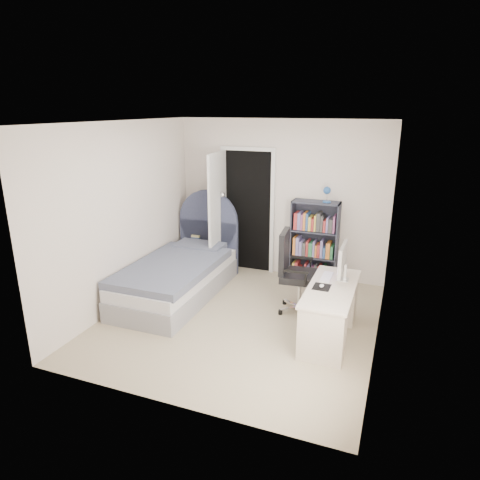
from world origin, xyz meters
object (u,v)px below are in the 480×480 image
(nightstand, at_px, (200,246))
(floor_lamp, at_px, (222,241))
(bed, at_px, (180,274))
(desk, at_px, (330,309))
(office_chair, at_px, (294,268))
(bookcase, at_px, (314,245))

(nightstand, height_order, floor_lamp, floor_lamp)
(bed, xyz_separation_m, floor_lamp, (0.25, 0.98, 0.25))
(desk, bearing_deg, bed, 168.48)
(floor_lamp, distance_m, office_chair, 1.72)
(bed, relative_size, nightstand, 3.70)
(floor_lamp, bearing_deg, nightstand, 171.18)
(bed, xyz_separation_m, desk, (2.28, -0.46, 0.05))
(bed, bearing_deg, floor_lamp, 75.81)
(desk, xyz_separation_m, office_chair, (-0.59, 0.51, 0.26))
(bookcase, xyz_separation_m, desk, (0.55, -1.66, -0.24))
(nightstand, xyz_separation_m, desk, (2.46, -1.51, -0.04))
(bookcase, height_order, desk, bookcase)
(floor_lamp, bearing_deg, desk, -35.33)
(bed, height_order, desk, bed)
(floor_lamp, bearing_deg, bookcase, 8.22)
(bed, distance_m, bookcase, 2.12)
(office_chair, bearing_deg, floor_lamp, 147.32)
(bed, xyz_separation_m, nightstand, (-0.18, 1.04, 0.09))
(desk, bearing_deg, floor_lamp, 144.67)
(nightstand, distance_m, floor_lamp, 0.46)
(bed, height_order, office_chair, bed)
(floor_lamp, bearing_deg, office_chair, -32.68)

